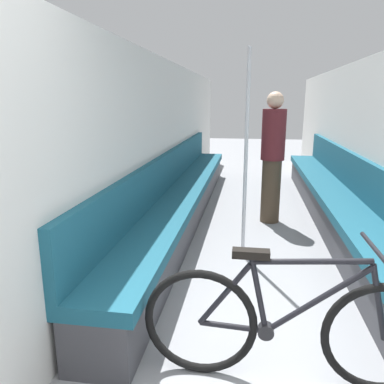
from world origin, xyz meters
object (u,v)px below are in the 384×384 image
bench_seat_row_right (337,204)px  grab_pole_near (246,161)px  bicycle (288,326)px  bench_seat_row_left (183,198)px  passenger_standing (272,157)px

bench_seat_row_right → grab_pole_near: 1.74m
bench_seat_row_right → bicycle: 2.99m
bicycle → grab_pole_near: size_ratio=0.80×
bench_seat_row_left → passenger_standing: passenger_standing is taller
passenger_standing → bicycle: bearing=-39.2°
bench_seat_row_right → grab_pole_near: grab_pole_near is taller
bench_seat_row_left → grab_pole_near: 1.55m
bench_seat_row_right → bicycle: (-0.86, -2.86, 0.05)m
bench_seat_row_left → grab_pole_near: size_ratio=2.99×
bicycle → bench_seat_row_right: bearing=88.4°
bench_seat_row_left → bicycle: 3.07m
passenger_standing → bench_seat_row_right: bearing=45.2°
grab_pole_near → passenger_standing: size_ratio=1.22×
grab_pole_near → bench_seat_row_left: bearing=126.4°
bench_seat_row_right → passenger_standing: size_ratio=3.67×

